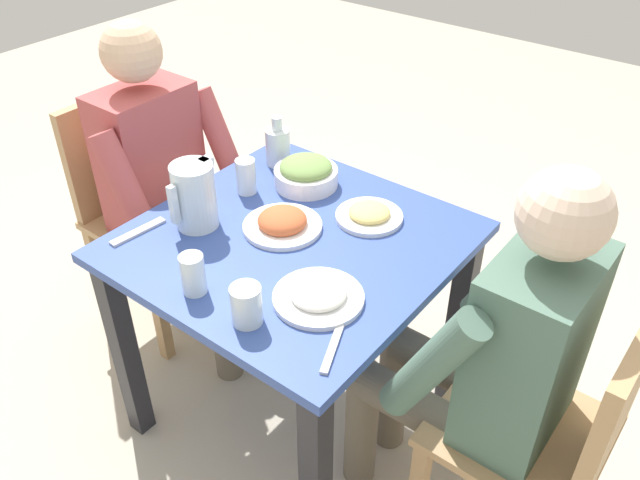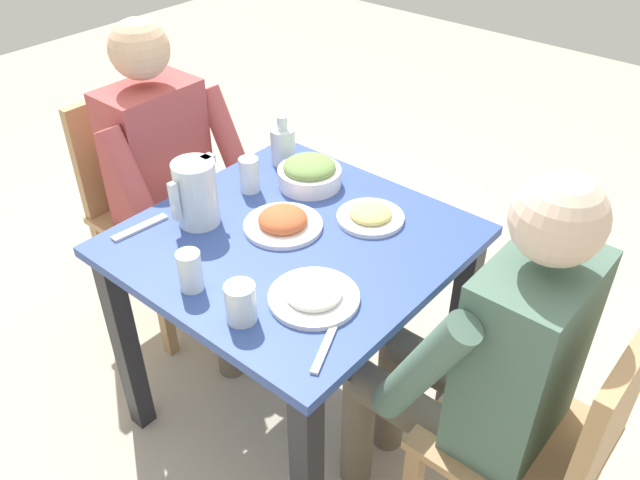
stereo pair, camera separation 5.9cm
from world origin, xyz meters
name	(u,v)px [view 1 (the left image)]	position (x,y,z in m)	size (l,w,h in m)	color
ground_plane	(298,409)	(0.00, 0.00, 0.00)	(8.00, 8.00, 0.00)	#B7AD99
dining_table	(294,274)	(0.00, 0.00, 0.60)	(0.84, 0.84, 0.73)	#334C99
chair_near	(139,201)	(-0.07, -0.80, 0.50)	(0.40, 0.40, 0.88)	tan
chair_far	(557,434)	(-0.01, 0.80, 0.50)	(0.40, 0.40, 0.88)	tan
diner_near	(171,184)	(-0.07, -0.59, 0.64)	(0.48, 0.53, 1.17)	#B24C4C
diner_far	(487,352)	(-0.01, 0.59, 0.64)	(0.48, 0.53, 1.17)	#4C6B5B
water_pitcher	(194,196)	(0.12, -0.25, 0.82)	(0.16, 0.12, 0.19)	silver
salad_bowl	(306,173)	(-0.24, -0.15, 0.77)	(0.20, 0.20, 0.09)	white
plate_fries	(369,214)	(-0.21, 0.11, 0.74)	(0.19, 0.19, 0.04)	white
plate_yoghurt	(318,295)	(0.16, 0.22, 0.74)	(0.23, 0.23, 0.04)	white
plate_rice_curry	(282,223)	(-0.02, -0.05, 0.75)	(0.22, 0.22, 0.06)	white
water_glass_center	(246,305)	(0.32, 0.13, 0.78)	(0.07, 0.07, 0.10)	silver
water_glass_far_left	(246,176)	(-0.10, -0.26, 0.78)	(0.06, 0.06, 0.11)	silver
water_glass_near_left	(193,274)	(0.32, -0.05, 0.78)	(0.06, 0.06, 0.11)	silver
oil_carafe	(278,148)	(-0.29, -0.30, 0.78)	(0.08, 0.08, 0.16)	silver
fork_near	(138,232)	(0.25, -0.35, 0.73)	(0.17, 0.03, 0.01)	silver
knife_near	(334,344)	(0.26, 0.34, 0.73)	(0.18, 0.02, 0.01)	silver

